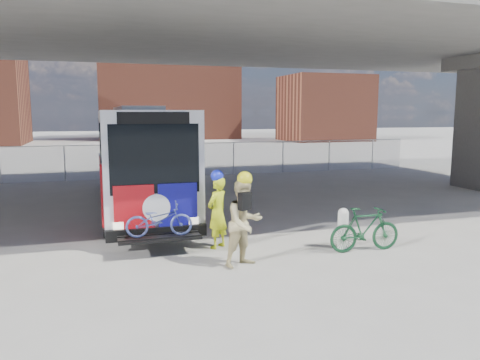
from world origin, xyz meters
name	(u,v)px	position (x,y,z in m)	size (l,w,h in m)	color
ground	(218,229)	(0.00, 0.00, 0.00)	(160.00, 160.00, 0.00)	#9E9991
bus	(136,150)	(-2.00, 4.49, 2.11)	(2.67, 12.90, 3.69)	silver
overpass	(189,27)	(0.00, 4.00, 6.54)	(40.00, 16.00, 7.95)	#605E59
chainlink_fence	(163,151)	(0.00, 12.00, 1.42)	(30.00, 0.06, 30.00)	gray
brick_buildings	(133,97)	(1.23, 48.23, 5.42)	(54.00, 22.00, 12.00)	brown
smokestack	(217,50)	(14.00, 55.00, 12.50)	(2.20, 2.20, 25.00)	brown
bollard	(343,227)	(2.63, -2.83, 0.57)	(0.28, 0.28, 1.06)	silver
cyclist_hivis	(217,210)	(-0.47, -1.85, 0.99)	(0.81, 0.78, 2.05)	#C7DA16
cyclist_tan	(245,222)	(-0.23, -3.43, 1.03)	(1.18, 1.06, 2.19)	#CBBA82
bike_parked	(365,229)	(3.01, -3.26, 0.57)	(0.54, 1.90, 1.14)	#143E22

